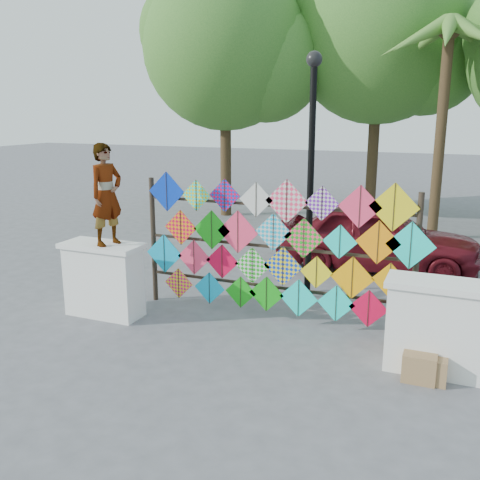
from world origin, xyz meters
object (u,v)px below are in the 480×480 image
at_px(vendor_woman, 107,195).
at_px(lamppost, 311,155).
at_px(kite_rack, 277,249).
at_px(sedan, 378,237).

xyz_separation_m(vendor_woman, lamppost, (2.84, 2.20, 0.57)).
bearing_deg(kite_rack, vendor_woman, -160.68).
bearing_deg(lamppost, kite_rack, -98.55).
bearing_deg(kite_rack, sedan, 72.98).
relative_size(vendor_woman, lamppost, 0.38).
xyz_separation_m(kite_rack, vendor_woman, (-2.65, -0.93, 0.89)).
bearing_deg(vendor_woman, kite_rack, -56.38).
bearing_deg(lamppost, vendor_woman, -142.23).
distance_m(kite_rack, lamppost, 1.94).
relative_size(kite_rack, vendor_woman, 2.96).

